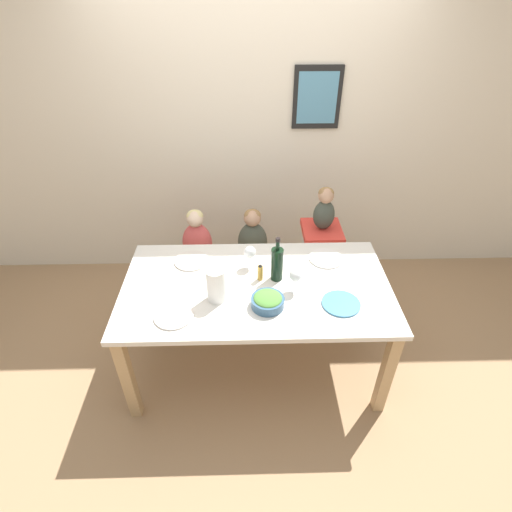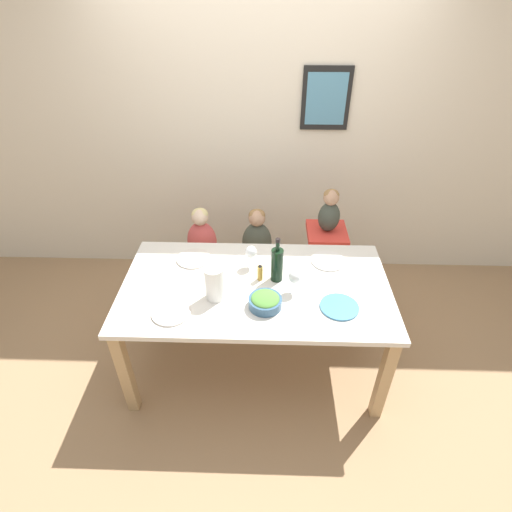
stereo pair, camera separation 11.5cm
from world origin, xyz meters
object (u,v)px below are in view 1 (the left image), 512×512
(chair_right_highchair, at_px, (320,246))
(dinner_plate_front_right, at_px, (341,304))
(paper_towel_roll, at_px, (216,285))
(dinner_plate_back_left, at_px, (191,261))
(wine_glass_far, at_px, (250,253))
(person_baby_right, at_px, (325,208))
(chair_far_center, at_px, (253,266))
(dinner_plate_front_left, at_px, (174,315))
(wine_glass_near, at_px, (296,276))
(wine_bottle, at_px, (277,263))
(salad_bowl_large, at_px, (268,301))
(person_child_center, at_px, (253,237))
(chair_far_left, at_px, (200,267))
(dinner_plate_back_right, at_px, (326,259))
(person_child_left, at_px, (197,238))

(chair_right_highchair, bearing_deg, dinner_plate_front_right, -92.00)
(paper_towel_roll, xyz_separation_m, dinner_plate_back_left, (-0.20, 0.39, -0.11))
(chair_right_highchair, xyz_separation_m, dinner_plate_back_left, (-1.00, -0.44, 0.20))
(paper_towel_roll, relative_size, wine_glass_far, 1.38)
(person_baby_right, distance_m, paper_towel_roll, 1.15)
(chair_far_center, distance_m, dinner_plate_front_left, 1.16)
(paper_towel_roll, relative_size, dinner_plate_front_right, 0.95)
(wine_glass_near, bearing_deg, wine_bottle, 131.67)
(wine_bottle, bearing_deg, person_baby_right, 57.37)
(chair_far_center, xyz_separation_m, salad_bowl_large, (0.08, -0.90, 0.43))
(person_baby_right, height_order, wine_bottle, person_baby_right)
(wine_glass_near, bearing_deg, person_child_center, 108.57)
(chair_right_highchair, relative_size, paper_towel_roll, 3.28)
(chair_far_left, distance_m, salad_bowl_large, 1.13)
(dinner_plate_front_right, bearing_deg, person_baby_right, 88.00)
(wine_bottle, bearing_deg, wine_glass_near, -48.33)
(paper_towel_roll, bearing_deg, dinner_plate_back_right, 27.86)
(salad_bowl_large, xyz_separation_m, dinner_plate_back_right, (0.44, 0.47, -0.04))
(person_child_left, xyz_separation_m, dinner_plate_back_right, (0.96, -0.44, 0.10))
(person_child_left, distance_m, wine_glass_near, 1.06)
(wine_bottle, distance_m, paper_towel_roll, 0.43)
(chair_far_center, xyz_separation_m, person_baby_right, (0.56, 0.00, 0.56))
(chair_far_left, height_order, chair_right_highchair, chair_right_highchair)
(chair_far_left, distance_m, wine_glass_near, 1.16)
(person_baby_right, xyz_separation_m, salad_bowl_large, (-0.48, -0.91, -0.13))
(wine_glass_near, bearing_deg, dinner_plate_back_right, 51.92)
(chair_far_left, height_order, person_baby_right, person_baby_right)
(wine_bottle, relative_size, dinner_plate_front_right, 1.34)
(chair_far_left, distance_m, wine_glass_far, 0.83)
(chair_far_left, distance_m, person_child_center, 0.54)
(wine_bottle, xyz_separation_m, dinner_plate_front_right, (0.38, -0.26, -0.12))
(person_baby_right, height_order, dinner_plate_back_right, person_baby_right)
(chair_far_left, distance_m, dinner_plate_back_left, 0.59)
(chair_far_left, distance_m, dinner_plate_back_right, 1.13)
(wine_glass_near, height_order, dinner_plate_front_left, wine_glass_near)
(wine_glass_far, height_order, dinner_plate_back_left, wine_glass_far)
(chair_far_center, height_order, person_child_center, person_child_center)
(chair_far_center, bearing_deg, dinner_plate_front_right, -59.72)
(person_baby_right, xyz_separation_m, wine_glass_near, (-0.30, -0.76, -0.05))
(chair_far_center, height_order, dinner_plate_front_right, dinner_plate_front_right)
(person_child_center, bearing_deg, dinner_plate_front_left, -116.25)
(chair_far_center, relative_size, person_child_center, 0.94)
(paper_towel_roll, height_order, dinner_plate_back_left, paper_towel_roll)
(chair_far_left, bearing_deg, dinner_plate_front_right, -42.78)
(wine_bottle, height_order, dinner_plate_front_right, wine_bottle)
(person_child_center, height_order, dinner_plate_front_left, person_child_center)
(wine_glass_far, relative_size, dinner_plate_back_right, 0.69)
(chair_far_center, relative_size, paper_towel_roll, 1.95)
(chair_far_center, distance_m, dinner_plate_front_right, 1.12)
(person_child_left, relative_size, dinner_plate_front_left, 1.98)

